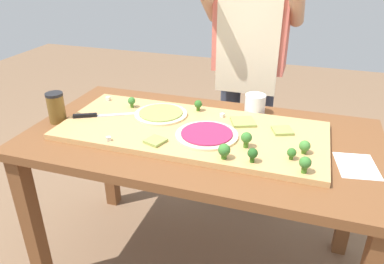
{
  "coord_description": "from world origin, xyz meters",
  "views": [
    {
      "loc": [
        0.41,
        -1.4,
        1.54
      ],
      "look_at": [
        -0.03,
        -0.05,
        0.82
      ],
      "focal_mm": 34.72,
      "sensor_mm": 36.0,
      "label": 1
    }
  ],
  "objects_px": {
    "pizza_whole_pesto_green": "(161,114)",
    "cheese_crumble_b": "(109,139)",
    "recipe_note": "(357,166)",
    "cook_center": "(250,53)",
    "broccoli_floret_center_left": "(246,138)",
    "pizza_whole_beet_magenta": "(207,135)",
    "broccoli_floret_front_left": "(224,150)",
    "broccoli_floret_center_right": "(305,163)",
    "prep_table": "(201,156)",
    "cheese_crumble_a": "(222,115)",
    "chefs_knife": "(95,115)",
    "pizza_slice_near_right": "(155,141)",
    "broccoli_floret_back_mid": "(132,101)",
    "flour_cup": "(255,105)",
    "sauce_jar": "(56,108)",
    "broccoli_floret_front_right": "(305,146)",
    "pizza_slice_center": "(243,122)",
    "broccoli_floret_back_left": "(253,154)",
    "broccoli_floret_back_right": "(198,105)",
    "broccoli_floret_front_mid": "(292,153)",
    "cheese_crumble_c": "(108,99)"
  },
  "relations": [
    {
      "from": "broccoli_floret_front_right",
      "to": "broccoli_floret_center_right",
      "type": "xyz_separation_m",
      "value": [
        0.01,
        -0.14,
        0.01
      ]
    },
    {
      "from": "pizza_slice_near_right",
      "to": "broccoli_floret_front_mid",
      "type": "distance_m",
      "value": 0.54
    },
    {
      "from": "pizza_whole_beet_magenta",
      "to": "pizza_whole_pesto_green",
      "type": "bearing_deg",
      "value": 152.17
    },
    {
      "from": "cheese_crumble_b",
      "to": "flour_cup",
      "type": "xyz_separation_m",
      "value": [
        0.52,
        0.52,
        0.01
      ]
    },
    {
      "from": "chefs_knife",
      "to": "broccoli_floret_back_mid",
      "type": "relative_size",
      "value": 4.9
    },
    {
      "from": "pizza_slice_center",
      "to": "pizza_slice_near_right",
      "type": "distance_m",
      "value": 0.42
    },
    {
      "from": "sauce_jar",
      "to": "broccoli_floret_back_mid",
      "type": "bearing_deg",
      "value": 37.24
    },
    {
      "from": "broccoli_floret_center_left",
      "to": "flour_cup",
      "type": "height_order",
      "value": "flour_cup"
    },
    {
      "from": "broccoli_floret_center_right",
      "to": "prep_table",
      "type": "bearing_deg",
      "value": 153.93
    },
    {
      "from": "prep_table",
      "to": "broccoli_floret_center_right",
      "type": "xyz_separation_m",
      "value": [
        0.45,
        -0.22,
        0.17
      ]
    },
    {
      "from": "pizza_whole_pesto_green",
      "to": "cheese_crumble_b",
      "type": "height_order",
      "value": "cheese_crumble_b"
    },
    {
      "from": "broccoli_floret_front_right",
      "to": "cook_center",
      "type": "height_order",
      "value": "cook_center"
    },
    {
      "from": "pizza_slice_near_right",
      "to": "cheese_crumble_a",
      "type": "xyz_separation_m",
      "value": [
        0.2,
        0.33,
        0.0
      ]
    },
    {
      "from": "cheese_crumble_b",
      "to": "cheese_crumble_c",
      "type": "relative_size",
      "value": 0.89
    },
    {
      "from": "broccoli_floret_center_left",
      "to": "flour_cup",
      "type": "relative_size",
      "value": 0.65
    },
    {
      "from": "broccoli_floret_center_left",
      "to": "chefs_knife",
      "type": "bearing_deg",
      "value": 174.06
    },
    {
      "from": "recipe_note",
      "to": "cook_center",
      "type": "xyz_separation_m",
      "value": [
        -0.56,
        0.75,
        0.2
      ]
    },
    {
      "from": "prep_table",
      "to": "broccoli_floret_center_left",
      "type": "relative_size",
      "value": 23.29
    },
    {
      "from": "broccoli_floret_back_right",
      "to": "cheese_crumble_b",
      "type": "height_order",
      "value": "broccoli_floret_back_right"
    },
    {
      "from": "pizza_whole_pesto_green",
      "to": "pizza_slice_near_right",
      "type": "distance_m",
      "value": 0.27
    },
    {
      "from": "broccoli_floret_back_mid",
      "to": "cheese_crumble_a",
      "type": "distance_m",
      "value": 0.46
    },
    {
      "from": "broccoli_floret_back_right",
      "to": "cheese_crumble_a",
      "type": "bearing_deg",
      "value": -15.21
    },
    {
      "from": "cheese_crumble_a",
      "to": "sauce_jar",
      "type": "xyz_separation_m",
      "value": [
        -0.74,
        -0.24,
        0.04
      ]
    },
    {
      "from": "pizza_whole_pesto_green",
      "to": "broccoli_floret_front_mid",
      "type": "height_order",
      "value": "broccoli_floret_front_mid"
    },
    {
      "from": "broccoli_floret_center_left",
      "to": "cook_center",
      "type": "bearing_deg",
      "value": 99.88
    },
    {
      "from": "pizza_whole_pesto_green",
      "to": "broccoli_floret_center_right",
      "type": "xyz_separation_m",
      "value": [
        0.67,
        -0.31,
        0.03
      ]
    },
    {
      "from": "pizza_slice_center",
      "to": "broccoli_floret_back_left",
      "type": "relative_size",
      "value": 1.8
    },
    {
      "from": "pizza_whole_beet_magenta",
      "to": "broccoli_floret_front_mid",
      "type": "height_order",
      "value": "broccoli_floret_front_mid"
    },
    {
      "from": "pizza_slice_near_right",
      "to": "cheese_crumble_a",
      "type": "distance_m",
      "value": 0.39
    },
    {
      "from": "sauce_jar",
      "to": "recipe_note",
      "type": "relative_size",
      "value": 0.77
    },
    {
      "from": "broccoli_floret_back_mid",
      "to": "cheese_crumble_a",
      "type": "height_order",
      "value": "broccoli_floret_back_mid"
    },
    {
      "from": "broccoli_floret_back_left",
      "to": "cheese_crumble_b",
      "type": "xyz_separation_m",
      "value": [
        -0.59,
        -0.02,
        -0.03
      ]
    },
    {
      "from": "pizza_slice_center",
      "to": "pizza_slice_near_right",
      "type": "height_order",
      "value": "same"
    },
    {
      "from": "chefs_knife",
      "to": "flour_cup",
      "type": "xyz_separation_m",
      "value": [
        0.7,
        0.32,
        0.01
      ]
    },
    {
      "from": "cheese_crumble_a",
      "to": "recipe_note",
      "type": "distance_m",
      "value": 0.62
    },
    {
      "from": "cheese_crumble_a",
      "to": "flour_cup",
      "type": "xyz_separation_m",
      "value": [
        0.13,
        0.14,
        0.01
      ]
    },
    {
      "from": "broccoli_floret_front_mid",
      "to": "broccoli_floret_back_left",
      "type": "distance_m",
      "value": 0.15
    },
    {
      "from": "pizza_whole_beet_magenta",
      "to": "broccoli_floret_front_right",
      "type": "relative_size",
      "value": 4.9
    },
    {
      "from": "cook_center",
      "to": "pizza_slice_center",
      "type": "bearing_deg",
      "value": -81.72
    },
    {
      "from": "pizza_whole_pesto_green",
      "to": "cheese_crumble_b",
      "type": "bearing_deg",
      "value": -109.25
    },
    {
      "from": "broccoli_floret_front_left",
      "to": "cheese_crumble_b",
      "type": "bearing_deg",
      "value": -179.12
    },
    {
      "from": "pizza_slice_center",
      "to": "broccoli_floret_front_right",
      "type": "height_order",
      "value": "broccoli_floret_front_right"
    },
    {
      "from": "cheese_crumble_c",
      "to": "flour_cup",
      "type": "relative_size",
      "value": 0.2
    },
    {
      "from": "broccoli_floret_center_left",
      "to": "cheese_crumble_a",
      "type": "xyz_separation_m",
      "value": [
        -0.16,
        0.26,
        -0.03
      ]
    },
    {
      "from": "broccoli_floret_center_left",
      "to": "cheese_crumble_a",
      "type": "distance_m",
      "value": 0.3
    },
    {
      "from": "broccoli_floret_center_right",
      "to": "sauce_jar",
      "type": "distance_m",
      "value": 1.14
    },
    {
      "from": "chefs_knife",
      "to": "pizza_whole_beet_magenta",
      "type": "distance_m",
      "value": 0.56
    },
    {
      "from": "broccoli_floret_center_left",
      "to": "pizza_whole_beet_magenta",
      "type": "bearing_deg",
      "value": 165.61
    },
    {
      "from": "pizza_slice_near_right",
      "to": "recipe_note",
      "type": "bearing_deg",
      "value": 7.5
    },
    {
      "from": "pizza_slice_center",
      "to": "broccoli_floret_front_left",
      "type": "bearing_deg",
      "value": -91.45
    }
  ]
}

